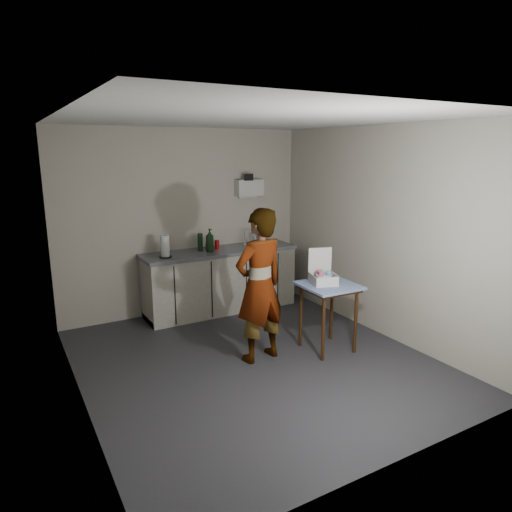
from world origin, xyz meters
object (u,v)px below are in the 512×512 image
side_table (329,293)px  standing_man (260,286)px  soda_can (217,245)px  kitchen_counter (221,282)px  bakery_box (323,276)px  dish_rack (258,242)px  dark_bottle (200,242)px  paper_towel (165,247)px  soap_bottle (210,240)px

side_table → standing_man: (-0.82, 0.18, 0.16)m
soda_can → kitchen_counter: bearing=-71.6°
standing_man → kitchen_counter: bearing=-109.5°
kitchen_counter → soda_can: bearing=108.4°
soda_can → bakery_box: 1.90m
soda_can → bakery_box: size_ratio=0.33×
soda_can → dish_rack: (0.62, -0.11, -0.01)m
bakery_box → soda_can: bearing=122.9°
dark_bottle → bakery_box: (0.74, -1.84, -0.15)m
paper_towel → bakery_box: paper_towel is taller
bakery_box → paper_towel: bearing=145.6°
kitchen_counter → dish_rack: dish_rack is taller
kitchen_counter → side_table: (0.50, -1.84, 0.27)m
kitchen_counter → dark_bottle: size_ratio=8.95×
kitchen_counter → standing_man: (-0.31, -1.66, 0.43)m
standing_man → soap_bottle: size_ratio=5.28×
soap_bottle → standing_man: bearing=-94.8°
soap_bottle → soda_can: soap_bottle is taller
soap_bottle → bakery_box: size_ratio=0.82×
soap_bottle → bakery_box: (0.64, -1.73, -0.19)m
standing_man → paper_towel: standing_man is taller
dark_bottle → paper_towel: size_ratio=0.84×
kitchen_counter → side_table: kitchen_counter is taller
soap_bottle → soda_can: bearing=34.8°
kitchen_counter → soda_can: size_ratio=17.43×
dark_bottle → paper_towel: paper_towel is taller
soap_bottle → dark_bottle: size_ratio=1.29×
dark_bottle → side_table: bearing=-67.8°
kitchen_counter → soda_can: (-0.02, 0.06, 0.55)m
soap_bottle → paper_towel: 0.66m
standing_man → soda_can: 1.75m
soda_can → bakery_box: bakery_box is taller
soap_bottle → dish_rack: 0.78m
soap_bottle → dish_rack: soap_bottle is taller
side_table → dish_rack: (0.09, 1.79, 0.27)m
side_table → dish_rack: 1.82m
soda_can → dark_bottle: 0.26m
standing_man → soda_can: standing_man is taller
standing_man → bakery_box: bearing=162.7°
dark_bottle → paper_towel: (-0.56, -0.15, 0.02)m
soda_can → paper_towel: bearing=-170.1°
standing_man → dark_bottle: 1.74m
side_table → dark_bottle: (-0.78, 1.91, 0.34)m
standing_man → dish_rack: size_ratio=4.71×
soap_bottle → dark_bottle: (-0.10, 0.12, -0.04)m
paper_towel → bakery_box: 2.14m
dark_bottle → dish_rack: size_ratio=0.69×
dark_bottle → soap_bottle: bearing=-50.3°
soda_can → dish_rack: bearing=-9.9°
side_table → soap_bottle: (-0.68, 1.79, 0.38)m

